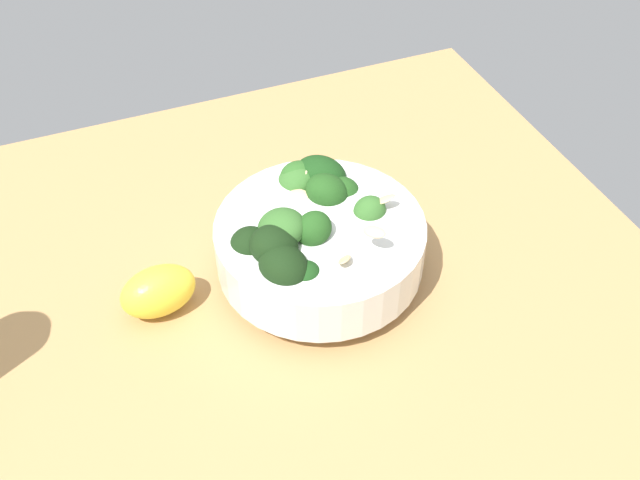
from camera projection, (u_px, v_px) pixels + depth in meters
The scene contains 3 objects.
ground_plane at pixel (280, 361), 59.26cm from camera, with size 69.81×69.81×4.60cm, color tan.
bowl_of_broccoli at pixel (316, 237), 60.50cm from camera, with size 17.59×17.21×8.37cm.
lemon_wedge at pixel (158, 291), 58.81cm from camera, with size 6.18×4.05×4.17cm, color yellow.
Camera 1 is at (-34.18, 10.33, 46.10)cm, focal length 41.31 mm.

